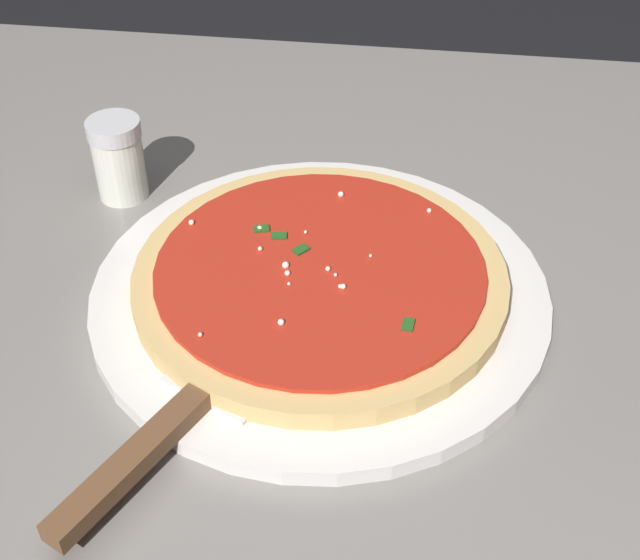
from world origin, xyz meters
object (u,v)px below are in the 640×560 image
at_px(pizza_server, 175,422).
at_px(parmesan_shaker, 118,158).
at_px(serving_plate, 320,293).
at_px(pizza, 320,277).

relative_size(pizza_server, parmesan_shaker, 2.93).
bearing_deg(pizza_server, parmesan_shaker, 114.25).
xyz_separation_m(serving_plate, pizza_server, (-0.07, -0.15, 0.01)).
relative_size(pizza, pizza_server, 1.30).
bearing_deg(pizza_server, serving_plate, 63.93).
distance_m(pizza_server, parmesan_shaker, 0.29).
xyz_separation_m(pizza, parmesan_shaker, (-0.19, 0.12, 0.01)).
xyz_separation_m(serving_plate, pizza, (-0.00, 0.00, 0.02)).
distance_m(serving_plate, pizza, 0.02).
bearing_deg(serving_plate, pizza_server, -116.07).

